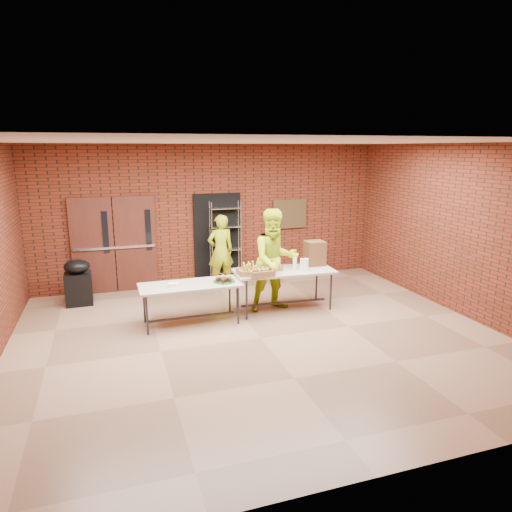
{
  "coord_description": "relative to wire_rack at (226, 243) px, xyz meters",
  "views": [
    {
      "loc": [
        -2.28,
        -6.74,
        3.1
      ],
      "look_at": [
        0.37,
        1.4,
        1.07
      ],
      "focal_mm": 32.0,
      "sensor_mm": 36.0,
      "label": 1
    }
  ],
  "objects": [
    {
      "name": "room",
      "position": [
        -0.26,
        -3.32,
        0.64
      ],
      "size": [
        8.08,
        7.08,
        3.28
      ],
      "color": "brown",
      "rests_on": "ground"
    },
    {
      "name": "double_doors",
      "position": [
        -2.46,
        0.12,
        0.09
      ],
      "size": [
        1.78,
        0.12,
        2.1
      ],
      "color": "#491C14",
      "rests_on": "room"
    },
    {
      "name": "dark_doorway",
      "position": [
        -0.16,
        0.14,
        0.09
      ],
      "size": [
        1.1,
        0.06,
        2.1
      ],
      "primitive_type": "cube",
      "color": "black",
      "rests_on": "room"
    },
    {
      "name": "bronze_plaque",
      "position": [
        1.64,
        0.13,
        0.59
      ],
      "size": [
        0.85,
        0.04,
        0.7
      ],
      "primitive_type": "cube",
      "color": "#45321B",
      "rests_on": "room"
    },
    {
      "name": "wire_rack",
      "position": [
        0.0,
        0.0,
        0.0
      ],
      "size": [
        0.71,
        0.24,
        1.93
      ],
      "primitive_type": null,
      "rotation": [
        0.0,
        0.0,
        -0.01
      ],
      "color": "silver",
      "rests_on": "room"
    },
    {
      "name": "table_left",
      "position": [
        -1.24,
        -2.29,
        -0.28
      ],
      "size": [
        1.81,
        0.77,
        0.74
      ],
      "rotation": [
        0.0,
        0.0,
        0.01
      ],
      "color": "tan",
      "rests_on": "room"
    },
    {
      "name": "table_right",
      "position": [
        0.63,
        -2.1,
        -0.23
      ],
      "size": [
        1.98,
        0.91,
        0.8
      ],
      "rotation": [
        0.0,
        0.0,
        -0.06
      ],
      "color": "tan",
      "rests_on": "room"
    },
    {
      "name": "basket_bananas",
      "position": [
        -0.1,
        -2.19,
        -0.11
      ],
      "size": [
        0.44,
        0.35,
        0.14
      ],
      "color": "olive",
      "rests_on": "table_right"
    },
    {
      "name": "basket_oranges",
      "position": [
        0.36,
        -2.01,
        -0.11
      ],
      "size": [
        0.44,
        0.34,
        0.14
      ],
      "color": "olive",
      "rests_on": "table_right"
    },
    {
      "name": "basket_apples",
      "position": [
        0.07,
        -2.31,
        -0.11
      ],
      "size": [
        0.46,
        0.36,
        0.14
      ],
      "color": "olive",
      "rests_on": "table_right"
    },
    {
      "name": "muffin_tray",
      "position": [
        -0.63,
        -2.33,
        -0.18
      ],
      "size": [
        0.4,
        0.4,
        0.1
      ],
      "color": "#155221",
      "rests_on": "table_left"
    },
    {
      "name": "napkin_box",
      "position": [
        -1.54,
        -2.35,
        -0.19
      ],
      "size": [
        0.19,
        0.13,
        0.06
      ],
      "primitive_type": "cube",
      "color": "white",
      "rests_on": "table_left"
    },
    {
      "name": "coffee_dispenser",
      "position": [
        1.36,
        -1.93,
        0.08
      ],
      "size": [
        0.37,
        0.33,
        0.49
      ],
      "primitive_type": "cube",
      "color": "#52321C",
      "rests_on": "table_right"
    },
    {
      "name": "cup_stack_front",
      "position": [
        0.95,
        -2.23,
        -0.05
      ],
      "size": [
        0.08,
        0.08,
        0.23
      ],
      "primitive_type": "cylinder",
      "color": "white",
      "rests_on": "table_right"
    },
    {
      "name": "cup_stack_mid",
      "position": [
        1.0,
        -2.31,
        -0.04
      ],
      "size": [
        0.08,
        0.08,
        0.25
      ],
      "primitive_type": "cylinder",
      "color": "white",
      "rests_on": "table_right"
    },
    {
      "name": "cup_stack_back",
      "position": [
        0.85,
        -2.1,
        -0.05
      ],
      "size": [
        0.08,
        0.08,
        0.23
      ],
      "primitive_type": "cylinder",
      "color": "white",
      "rests_on": "table_right"
    },
    {
      "name": "covered_grill",
      "position": [
        -3.22,
        -0.56,
        -0.49
      ],
      "size": [
        0.52,
        0.44,
        0.94
      ],
      "rotation": [
        0.0,
        0.0,
        0.02
      ],
      "color": "black",
      "rests_on": "room"
    },
    {
      "name": "volunteer_woman",
      "position": [
        -0.17,
        -0.22,
        -0.13
      ],
      "size": [
        0.64,
        0.45,
        1.66
      ],
      "primitive_type": "imported",
      "rotation": [
        0.0,
        0.0,
        3.23
      ],
      "color": "#B3CE16",
      "rests_on": "room"
    },
    {
      "name": "volunteer_man",
      "position": [
        0.46,
        -2.04,
        0.03
      ],
      "size": [
        1.0,
        0.8,
        1.99
      ],
      "primitive_type": "imported",
      "rotation": [
        0.0,
        0.0,
        0.05
      ],
      "color": "#B3CE16",
      "rests_on": "room"
    }
  ]
}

